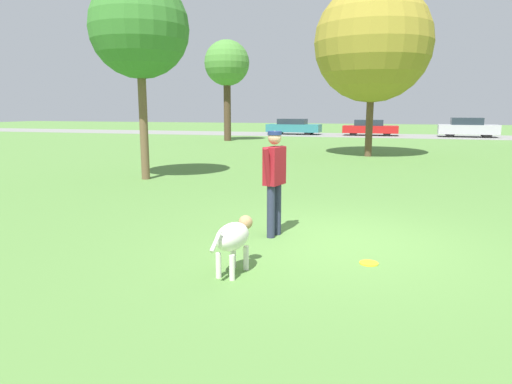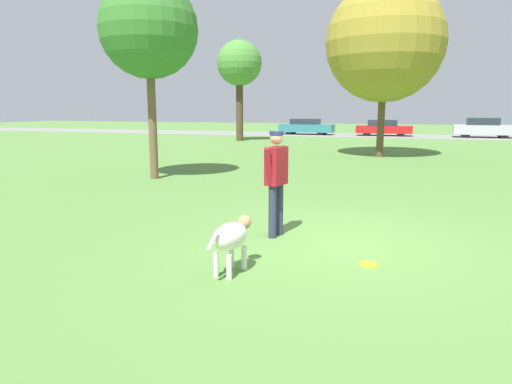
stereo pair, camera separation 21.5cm
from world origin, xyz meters
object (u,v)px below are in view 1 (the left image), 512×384
object	(u,v)px
tree_far_left	(227,64)
frisbee	(369,263)
tree_near_left	(139,29)
parked_car_silver	(468,128)
parked_car_teal	(294,127)
parked_car_red	(370,128)
tree_mid_center	(373,43)
person	(274,175)
dog	(234,237)

from	to	relation	value
tree_far_left	frisbee	bearing A→B (deg)	-65.59
tree_near_left	parked_car_silver	xyz separation A→B (m)	(12.43, 25.21, -3.60)
parked_car_teal	parked_car_silver	distance (m)	13.22
parked_car_red	parked_car_silver	bearing A→B (deg)	-2.04
tree_mid_center	parked_car_red	bearing A→B (deg)	92.39
tree_far_left	person	bearing A→B (deg)	-68.15
parked_car_red	parked_car_silver	size ratio (longest dim) A/B	1.01
parked_car_red	tree_far_left	bearing A→B (deg)	-135.98
dog	parked_car_red	size ratio (longest dim) A/B	0.24
dog	tree_mid_center	distance (m)	16.17
person	parked_car_red	bearing A→B (deg)	13.86
person	tree_near_left	distance (m)	7.92
parked_car_silver	dog	bearing A→B (deg)	-100.59
tree_near_left	parked_car_teal	size ratio (longest dim) A/B	1.30
parked_car_silver	parked_car_teal	bearing A→B (deg)	-178.12
dog	frisbee	xyz separation A→B (m)	(1.65, 0.84, -0.46)
tree_near_left	tree_mid_center	xyz separation A→B (m)	(6.05, 8.77, 0.52)
frisbee	tree_mid_center	size ratio (longest dim) A/B	0.03
person	dog	bearing A→B (deg)	-168.01
tree_far_left	tree_mid_center	size ratio (longest dim) A/B	0.88
person	frisbee	size ratio (longest dim) A/B	6.78
tree_far_left	parked_car_red	world-z (taller)	tree_far_left
tree_far_left	parked_car_teal	world-z (taller)	tree_far_left
parked_car_teal	parked_car_silver	bearing A→B (deg)	1.18
tree_near_left	parked_car_silver	world-z (taller)	tree_near_left
person	tree_near_left	size ratio (longest dim) A/B	0.30
tree_mid_center	dog	bearing A→B (deg)	-93.31
tree_near_left	person	bearing A→B (deg)	-43.50
parked_car_red	tree_mid_center	bearing A→B (deg)	-88.70
frisbee	tree_mid_center	bearing A→B (deg)	92.91
frisbee	tree_mid_center	xyz separation A→B (m)	(-0.75, 14.71, 4.82)
frisbee	parked_car_red	xyz separation A→B (m)	(-1.44, 31.27, 0.61)
person	parked_car_silver	distance (m)	31.02
parked_car_teal	parked_car_silver	size ratio (longest dim) A/B	1.04
parked_car_silver	tree_near_left	bearing A→B (deg)	-114.02
dog	parked_car_teal	distance (m)	32.61
tree_mid_center	parked_car_silver	size ratio (longest dim) A/B	1.73
parked_car_teal	dog	bearing A→B (deg)	-77.98
tree_near_left	tree_mid_center	distance (m)	10.67
parked_car_red	parked_car_silver	distance (m)	7.07
frisbee	tree_far_left	size ratio (longest dim) A/B	0.04
dog	frisbee	size ratio (longest dim) A/B	4.10
frisbee	tree_far_left	world-z (taller)	tree_far_left
parked_car_teal	parked_car_red	distance (m)	6.15
parked_car_silver	frisbee	bearing A→B (deg)	-98.02
person	parked_car_red	world-z (taller)	person
person	tree_mid_center	size ratio (longest dim) A/B	0.24
tree_far_left	parked_car_silver	bearing A→B (deg)	28.73
frisbee	tree_far_left	bearing A→B (deg)	114.41
tree_far_left	parked_car_red	size ratio (longest dim) A/B	1.51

